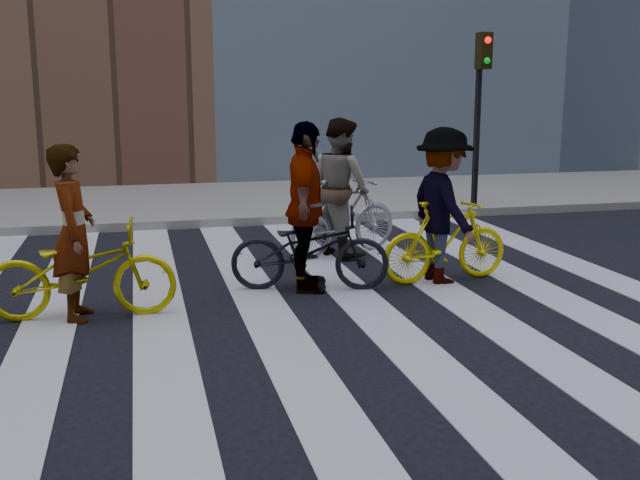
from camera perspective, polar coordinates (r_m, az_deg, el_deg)
name	(u,v)px	position (r m, az deg, el deg)	size (l,w,h in m)	color
ground	(315,308)	(8.16, -0.38, -5.19)	(100.00, 100.00, 0.00)	black
sidewalk_far	(230,201)	(15.38, -6.87, 2.96)	(100.00, 5.00, 0.15)	gray
zebra_crosswalk	(315,307)	(8.16, -0.38, -5.15)	(8.25, 10.00, 0.01)	silver
traffic_signal	(480,91)	(14.34, 12.12, 11.02)	(0.22, 0.42, 3.33)	black
bike_yellow_left	(81,271)	(8.07, -17.73, -2.25)	(0.67, 1.91, 1.00)	#C4BA0A
bike_silver_mid	(344,217)	(10.61, 1.82, 1.78)	(0.52, 1.83, 1.10)	#A4A6AD
bike_yellow_right	(446,241)	(9.26, 9.55, -0.10)	(0.47, 1.68, 1.01)	yellow
bike_dark_rear	(310,249)	(8.76, -0.79, -0.73)	(0.65, 1.85, 0.97)	black
rider_left	(74,233)	(7.99, -18.26, 0.51)	(0.66, 0.43, 1.80)	slate
rider_mid	(340,187)	(10.53, 1.57, 4.03)	(0.95, 0.74, 1.94)	slate
rider_right	(443,206)	(9.17, 9.35, 2.58)	(1.22, 0.70, 1.89)	slate
rider_rear	(305,207)	(8.66, -1.12, 2.50)	(1.16, 0.48, 1.98)	slate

